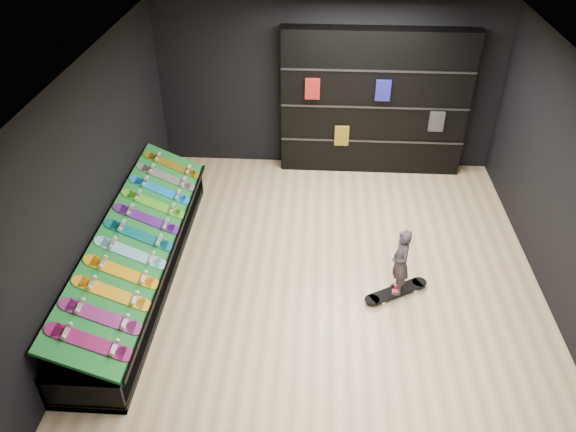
# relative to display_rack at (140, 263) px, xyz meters

# --- Properties ---
(floor) EXTENTS (6.00, 7.00, 0.01)m
(floor) POSITION_rel_display_rack_xyz_m (2.55, 0.00, -0.25)
(floor) COLOR beige
(floor) RESTS_ON ground
(ceiling) EXTENTS (6.00, 7.00, 0.01)m
(ceiling) POSITION_rel_display_rack_xyz_m (2.55, 0.00, 2.75)
(ceiling) COLOR white
(ceiling) RESTS_ON ground
(wall_back) EXTENTS (6.00, 0.02, 3.00)m
(wall_back) POSITION_rel_display_rack_xyz_m (2.55, 3.50, 1.25)
(wall_back) COLOR black
(wall_back) RESTS_ON ground
(wall_left) EXTENTS (0.02, 7.00, 3.00)m
(wall_left) POSITION_rel_display_rack_xyz_m (-0.45, 0.00, 1.25)
(wall_left) COLOR black
(wall_left) RESTS_ON ground
(wall_right) EXTENTS (0.02, 7.00, 3.00)m
(wall_right) POSITION_rel_display_rack_xyz_m (5.55, 0.00, 1.25)
(wall_right) COLOR black
(wall_right) RESTS_ON ground
(display_rack) EXTENTS (0.90, 4.50, 0.50)m
(display_rack) POSITION_rel_display_rack_xyz_m (0.00, 0.00, 0.00)
(display_rack) COLOR black
(display_rack) RESTS_ON ground
(turf_ramp) EXTENTS (0.92, 4.50, 0.46)m
(turf_ramp) POSITION_rel_display_rack_xyz_m (0.05, 0.00, 0.46)
(turf_ramp) COLOR #0F6321
(turf_ramp) RESTS_ON display_rack
(back_shelving) EXTENTS (3.22, 0.38, 2.58)m
(back_shelving) POSITION_rel_display_rack_xyz_m (3.36, 3.32, 1.04)
(back_shelving) COLOR black
(back_shelving) RESTS_ON ground
(floor_skateboard) EXTENTS (0.96, 0.68, 0.09)m
(floor_skateboard) POSITION_rel_display_rack_xyz_m (3.54, -0.16, -0.20)
(floor_skateboard) COLOR black
(floor_skateboard) RESTS_ON ground
(child) EXTENTS (0.19, 0.24, 0.59)m
(child) POSITION_rel_display_rack_xyz_m (3.54, -0.16, 0.13)
(child) COLOR black
(child) RESTS_ON floor_skateboard
(display_board_0) EXTENTS (0.93, 0.22, 0.50)m
(display_board_0) POSITION_rel_display_rack_xyz_m (0.06, -1.90, 0.49)
(display_board_0) COLOR #E5198C
(display_board_0) RESTS_ON turf_ramp
(display_board_1) EXTENTS (0.93, 0.22, 0.50)m
(display_board_1) POSITION_rel_display_rack_xyz_m (0.06, -1.52, 0.49)
(display_board_1) COLOR #2626BF
(display_board_1) RESTS_ON turf_ramp
(display_board_2) EXTENTS (0.93, 0.22, 0.50)m
(display_board_2) POSITION_rel_display_rack_xyz_m (0.06, -1.14, 0.49)
(display_board_2) COLOR orange
(display_board_2) RESTS_ON turf_ramp
(display_board_3) EXTENTS (0.93, 0.22, 0.50)m
(display_board_3) POSITION_rel_display_rack_xyz_m (0.06, -0.76, 0.49)
(display_board_3) COLOR yellow
(display_board_3) RESTS_ON turf_ramp
(display_board_4) EXTENTS (0.93, 0.22, 0.50)m
(display_board_4) POSITION_rel_display_rack_xyz_m (0.06, -0.38, 0.49)
(display_board_4) COLOR #0CB2E5
(display_board_4) RESTS_ON turf_ramp
(display_board_5) EXTENTS (0.93, 0.22, 0.50)m
(display_board_5) POSITION_rel_display_rack_xyz_m (0.06, 0.00, 0.49)
(display_board_5) COLOR #0C8C99
(display_board_5) RESTS_ON turf_ramp
(display_board_6) EXTENTS (0.93, 0.22, 0.50)m
(display_board_6) POSITION_rel_display_rack_xyz_m (0.06, 0.38, 0.49)
(display_board_6) COLOR purple
(display_board_6) RESTS_ON turf_ramp
(display_board_7) EXTENTS (0.93, 0.22, 0.50)m
(display_board_7) POSITION_rel_display_rack_xyz_m (0.06, 0.76, 0.49)
(display_board_7) COLOR green
(display_board_7) RESTS_ON turf_ramp
(display_board_8) EXTENTS (0.93, 0.22, 0.50)m
(display_board_8) POSITION_rel_display_rack_xyz_m (0.06, 1.14, 0.49)
(display_board_8) COLOR blue
(display_board_8) RESTS_ON turf_ramp
(display_board_9) EXTENTS (0.93, 0.22, 0.50)m
(display_board_9) POSITION_rel_display_rack_xyz_m (0.06, 1.52, 0.49)
(display_board_9) COLOR black
(display_board_9) RESTS_ON turf_ramp
(display_board_10) EXTENTS (0.93, 0.22, 0.50)m
(display_board_10) POSITION_rel_display_rack_xyz_m (0.06, 1.90, 0.49)
(display_board_10) COLOR yellow
(display_board_10) RESTS_ON turf_ramp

